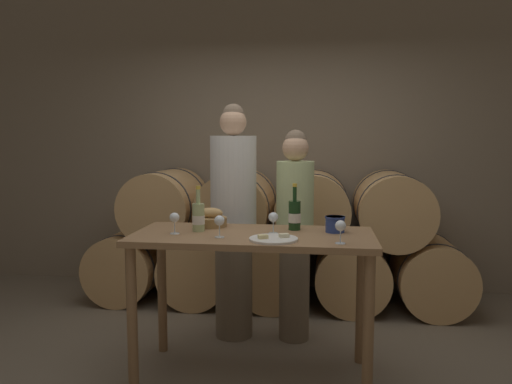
{
  "coord_description": "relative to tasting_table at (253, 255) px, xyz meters",
  "views": [
    {
      "loc": [
        0.43,
        -3.07,
        1.54
      ],
      "look_at": [
        0.0,
        0.14,
        1.19
      ],
      "focal_mm": 35.0,
      "sensor_mm": 36.0,
      "label": 1
    }
  ],
  "objects": [
    {
      "name": "wine_bottle_red",
      "position": [
        0.25,
        0.17,
        0.24
      ],
      "size": [
        0.08,
        0.08,
        0.31
      ],
      "color": "#193819",
      "rests_on": "tasting_table"
    },
    {
      "name": "stone_wall_back",
      "position": [
        0.0,
        2.07,
        0.8
      ],
      "size": [
        10.0,
        0.12,
        3.2
      ],
      "color": "gray",
      "rests_on": "ground_plane"
    },
    {
      "name": "blue_crock",
      "position": [
        0.51,
        0.12,
        0.2
      ],
      "size": [
        0.13,
        0.13,
        0.1
      ],
      "color": "navy",
      "rests_on": "tasting_table"
    },
    {
      "name": "cheese_plate",
      "position": [
        0.15,
        -0.19,
        0.15
      ],
      "size": [
        0.29,
        0.29,
        0.04
      ],
      "color": "white",
      "rests_on": "tasting_table"
    },
    {
      "name": "wine_bottle_white",
      "position": [
        -0.36,
        0.04,
        0.24
      ],
      "size": [
        0.08,
        0.08,
        0.3
      ],
      "color": "#ADBC7F",
      "rests_on": "tasting_table"
    },
    {
      "name": "bread_basket",
      "position": [
        -0.32,
        0.22,
        0.19
      ],
      "size": [
        0.21,
        0.21,
        0.13
      ],
      "color": "olive",
      "rests_on": "tasting_table"
    },
    {
      "name": "ground_plane",
      "position": [
        0.0,
        0.0,
        -0.8
      ],
      "size": [
        10.0,
        10.0,
        0.0
      ],
      "primitive_type": "plane",
      "color": "#726654"
    },
    {
      "name": "tasting_table",
      "position": [
        0.0,
        0.0,
        0.0
      ],
      "size": [
        1.52,
        0.69,
        0.94
      ],
      "color": "olive",
      "rests_on": "ground_plane"
    },
    {
      "name": "person_left",
      "position": [
        -0.24,
        0.63,
        0.12
      ],
      "size": [
        0.35,
        0.35,
        1.79
      ],
      "color": "#756651",
      "rests_on": "ground_plane"
    },
    {
      "name": "wine_glass_right",
      "position": [
        0.54,
        -0.23,
        0.24
      ],
      "size": [
        0.06,
        0.06,
        0.14
      ],
      "color": "white",
      "rests_on": "tasting_table"
    },
    {
      "name": "person_right",
      "position": [
        0.23,
        0.63,
        0.04
      ],
      "size": [
        0.28,
        0.28,
        1.6
      ],
      "color": "#756651",
      "rests_on": "ground_plane"
    },
    {
      "name": "barrel_stack",
      "position": [
        0.0,
        1.5,
        -0.21
      ],
      "size": [
        3.47,
        0.9,
        1.24
      ],
      "color": "tan",
      "rests_on": "ground_plane"
    },
    {
      "name": "wine_glass_left",
      "position": [
        -0.19,
        -0.15,
        0.24
      ],
      "size": [
        0.06,
        0.06,
        0.14
      ],
      "color": "white",
      "rests_on": "tasting_table"
    },
    {
      "name": "wine_glass_far_left",
      "position": [
        -0.49,
        -0.07,
        0.24
      ],
      "size": [
        0.06,
        0.06,
        0.14
      ],
      "color": "white",
      "rests_on": "tasting_table"
    },
    {
      "name": "wine_glass_center",
      "position": [
        0.13,
        0.02,
        0.24
      ],
      "size": [
        0.06,
        0.06,
        0.14
      ],
      "color": "white",
      "rests_on": "tasting_table"
    }
  ]
}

